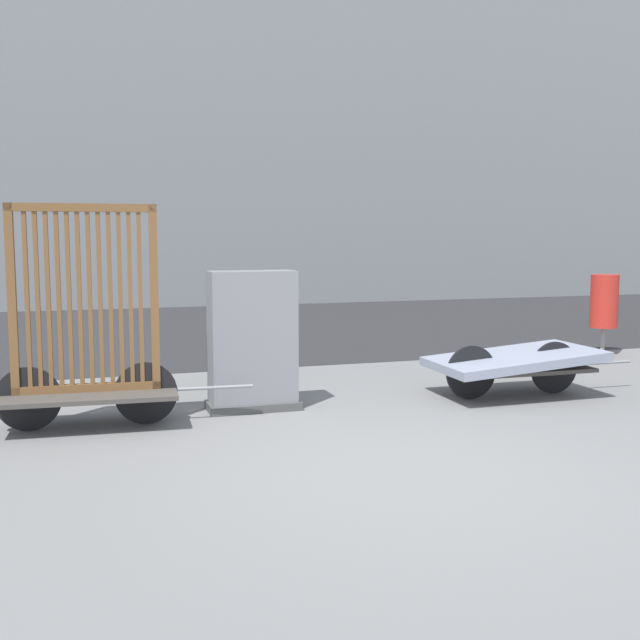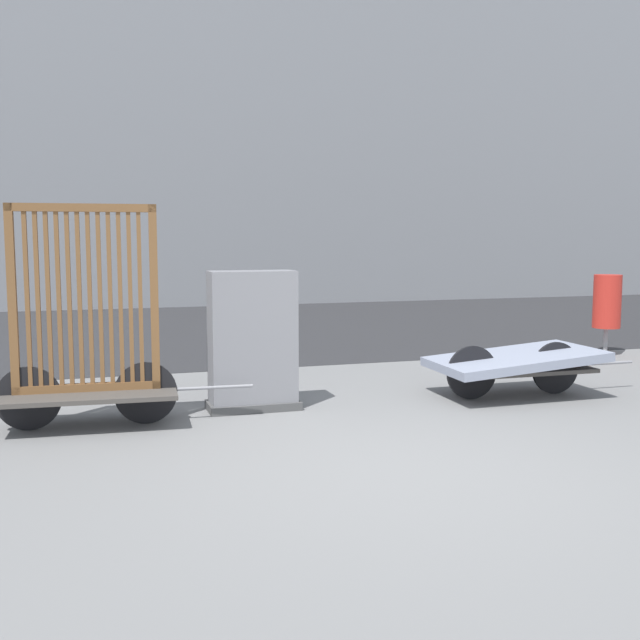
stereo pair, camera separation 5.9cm
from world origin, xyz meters
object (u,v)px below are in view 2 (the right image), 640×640
object	(u,v)px
bike_cart_with_bedframe	(87,350)
trash_bin	(607,302)
utility_cabinet	(253,345)
bike_cart_with_mattress	(515,362)

from	to	relation	value
bike_cart_with_bedframe	trash_bin	world-z (taller)	bike_cart_with_bedframe
bike_cart_with_bedframe	utility_cabinet	xyz separation A→B (m)	(1.53, 0.23, -0.05)
bike_cart_with_bedframe	bike_cart_with_mattress	bearing A→B (deg)	3.63
bike_cart_with_mattress	utility_cabinet	world-z (taller)	utility_cabinet
utility_cabinet	trash_bin	bearing A→B (deg)	18.34
trash_bin	bike_cart_with_bedframe	bearing A→B (deg)	-163.68
utility_cabinet	bike_cart_with_mattress	bearing A→B (deg)	-4.84
bike_cart_with_mattress	trash_bin	distance (m)	3.48
utility_cabinet	trash_bin	distance (m)	5.83
bike_cart_with_mattress	utility_cabinet	distance (m)	2.78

